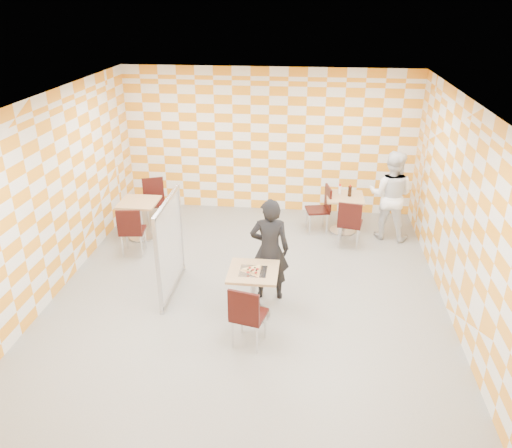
{
  "coord_description": "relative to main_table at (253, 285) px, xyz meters",
  "views": [
    {
      "loc": [
        0.85,
        -6.54,
        4.31
      ],
      "look_at": [
        0.1,
        0.2,
        1.15
      ],
      "focal_mm": 35.0,
      "sensor_mm": 36.0,
      "label": 1
    }
  ],
  "objects": [
    {
      "name": "room_shell",
      "position": [
        -0.14,
        1.04,
        0.99
      ],
      "size": [
        7.0,
        7.0,
        7.0
      ],
      "color": "gray",
      "rests_on": "ground"
    },
    {
      "name": "main_table",
      "position": [
        0.0,
        0.0,
        0.0
      ],
      "size": [
        0.7,
        0.7,
        0.75
      ],
      "color": "tan",
      "rests_on": "ground"
    },
    {
      "name": "second_table",
      "position": [
        1.43,
        3.01,
        0.0
      ],
      "size": [
        0.7,
        0.7,
        0.75
      ],
      "color": "tan",
      "rests_on": "ground"
    },
    {
      "name": "empty_table",
      "position": [
        -2.43,
        2.31,
        0.0
      ],
      "size": [
        0.7,
        0.7,
        0.75
      ],
      "color": "tan",
      "rests_on": "ground"
    },
    {
      "name": "chair_main_front",
      "position": [
        -0.0,
        -0.73,
        0.04
      ],
      "size": [
        0.51,
        0.51,
        0.92
      ],
      "color": "black",
      "rests_on": "ground"
    },
    {
      "name": "chair_second_front",
      "position": [
        1.5,
        2.32,
        0.04
      ],
      "size": [
        0.49,
        0.5,
        0.92
      ],
      "color": "black",
      "rests_on": "ground"
    },
    {
      "name": "chair_second_side",
      "position": [
        1.01,
        2.99,
        0.04
      ],
      "size": [
        0.51,
        0.5,
        0.92
      ],
      "color": "black",
      "rests_on": "ground"
    },
    {
      "name": "chair_empty_near",
      "position": [
        -2.35,
        1.59,
        0.04
      ],
      "size": [
        0.47,
        0.48,
        0.92
      ],
      "color": "black",
      "rests_on": "ground"
    },
    {
      "name": "chair_empty_far",
      "position": [
        -2.37,
        3.04,
        0.04
      ],
      "size": [
        0.55,
        0.56,
        0.92
      ],
      "color": "black",
      "rests_on": "ground"
    },
    {
      "name": "partition",
      "position": [
        -1.34,
        0.53,
        0.28
      ],
      "size": [
        0.08,
        1.38,
        1.55
      ],
      "color": "white",
      "rests_on": "ground"
    },
    {
      "name": "man_dark",
      "position": [
        0.18,
        0.53,
        0.31
      ],
      "size": [
        0.61,
        0.42,
        1.63
      ],
      "primitive_type": "imported",
      "rotation": [
        0.0,
        0.0,
        3.19
      ],
      "color": "black",
      "rests_on": "ground"
    },
    {
      "name": "man_white",
      "position": [
        2.26,
        2.87,
        0.35
      ],
      "size": [
        0.99,
        0.87,
        1.71
      ],
      "primitive_type": "imported",
      "rotation": [
        0.0,
        0.0,
        2.84
      ],
      "color": "white",
      "rests_on": "ground"
    },
    {
      "name": "pizza_on_foil",
      "position": [
        -0.0,
        -0.02,
        0.26
      ],
      "size": [
        0.4,
        0.4,
        0.04
      ],
      "color": "silver",
      "rests_on": "main_table"
    },
    {
      "name": "sport_bottle",
      "position": [
        1.33,
        3.12,
        0.33
      ],
      "size": [
        0.06,
        0.06,
        0.2
      ],
      "color": "white",
      "rests_on": "second_table"
    },
    {
      "name": "soda_bottle",
      "position": [
        1.51,
        3.01,
        0.34
      ],
      "size": [
        0.07,
        0.07,
        0.23
      ],
      "color": "black",
      "rests_on": "second_table"
    }
  ]
}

